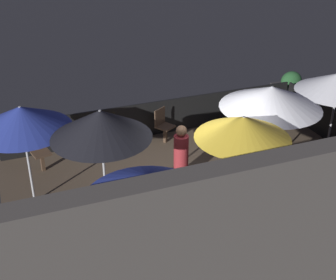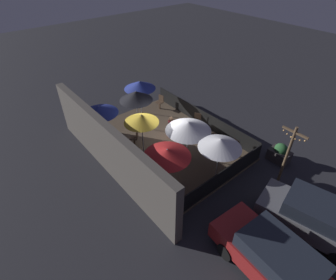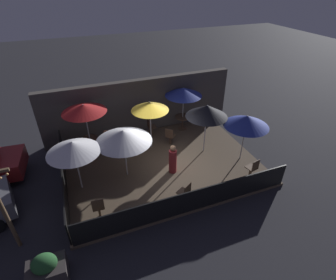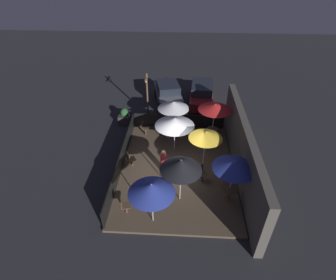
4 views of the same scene
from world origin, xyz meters
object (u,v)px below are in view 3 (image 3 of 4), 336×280
(patio_umbrella_6, at_px, (247,121))
(dining_table_0, at_px, (90,141))
(patio_umbrella_2, at_px, (150,106))
(patio_umbrella_3, at_px, (123,136))
(patron_0, at_px, (107,143))
(dining_table_1, at_px, (183,119))
(patio_chair_0, at_px, (170,136))
(patio_umbrella_1, at_px, (184,92))
(patio_chair_1, at_px, (98,207))
(light_post, at_px, (1,205))
(patio_umbrella_0, at_px, (84,108))
(patio_umbrella_4, at_px, (207,111))
(patio_chair_4, at_px, (253,168))
(patio_chair_3, at_px, (185,192))
(patio_chair_2, at_px, (151,126))
(patron_1, at_px, (173,160))
(planter_box, at_px, (47,270))
(patio_umbrella_5, at_px, (73,147))

(patio_umbrella_6, relative_size, dining_table_0, 2.98)
(patio_umbrella_2, relative_size, patio_umbrella_6, 1.10)
(patio_umbrella_3, xyz_separation_m, patron_0, (-0.47, 1.87, -1.37))
(dining_table_0, xyz_separation_m, dining_table_1, (4.90, 0.40, 0.01))
(patio_chair_0, bearing_deg, dining_table_1, 0.00)
(patio_umbrella_6, height_order, dining_table_0, patio_umbrella_6)
(dining_table_1, height_order, patron_0, patron_0)
(patio_umbrella_1, xyz_separation_m, patio_chair_1, (-5.14, -4.62, -1.61))
(patio_umbrella_3, xyz_separation_m, light_post, (-4.00, -2.03, -0.22))
(patio_umbrella_0, height_order, patio_umbrella_6, patio_umbrella_0)
(patron_0, bearing_deg, patio_umbrella_2, 22.27)
(patio_umbrella_4, distance_m, patio_chair_0, 2.33)
(patio_umbrella_0, distance_m, dining_table_1, 5.19)
(patio_umbrella_4, height_order, patron_0, patio_umbrella_4)
(patio_umbrella_4, relative_size, patio_chair_0, 2.55)
(patron_0, bearing_deg, light_post, -102.39)
(patio_umbrella_4, xyz_separation_m, patio_chair_0, (-1.31, 1.07, -1.60))
(patio_chair_1, bearing_deg, patio_chair_4, -87.55)
(patio_umbrella_6, relative_size, patio_chair_3, 2.41)
(patio_umbrella_1, xyz_separation_m, patron_0, (-4.18, -0.82, -1.60))
(patio_umbrella_4, xyz_separation_m, patio_chair_1, (-5.25, -2.33, -1.59))
(patio_umbrella_6, xyz_separation_m, patio_chair_2, (-3.20, 3.43, -1.44))
(dining_table_1, distance_m, patio_chair_0, 1.71)
(patio_umbrella_4, relative_size, patio_chair_1, 2.49)
(patio_umbrella_6, bearing_deg, patio_chair_3, -155.84)
(patron_1, relative_size, planter_box, 1.27)
(patio_umbrella_1, xyz_separation_m, patio_umbrella_2, (-2.12, -1.09, 0.06))
(patio_umbrella_6, xyz_separation_m, light_post, (-9.11, -1.28, -0.26))
(dining_table_0, height_order, patio_chair_1, patio_chair_1)
(patio_chair_2, xyz_separation_m, patio_chair_4, (2.86, -4.72, -0.01))
(patio_umbrella_2, relative_size, patio_chair_4, 2.62)
(patio_umbrella_6, bearing_deg, patio_chair_2, 132.94)
(patron_0, bearing_deg, dining_table_1, 40.97)
(patio_umbrella_5, height_order, patio_umbrella_6, patio_umbrella_6)
(patio_umbrella_3, relative_size, dining_table_0, 3.01)
(planter_box, bearing_deg, dining_table_1, 42.44)
(patio_umbrella_1, relative_size, dining_table_0, 3.19)
(patio_chair_4, height_order, light_post, light_post)
(patio_umbrella_0, height_order, dining_table_1, patio_umbrella_0)
(patio_chair_3, bearing_deg, patio_chair_4, -116.26)
(dining_table_1, relative_size, patio_chair_2, 0.87)
(patio_umbrella_2, height_order, patio_chair_0, patio_umbrella_2)
(patio_chair_0, xyz_separation_m, patio_chair_4, (2.26, -3.50, -0.01))
(patio_chair_0, distance_m, planter_box, 7.53)
(patio_chair_0, xyz_separation_m, patron_1, (-0.65, -1.97, 0.10))
(patio_chair_0, xyz_separation_m, patio_chair_2, (-0.60, 1.22, -0.00))
(patio_chair_3, bearing_deg, patio_umbrella_0, 0.00)
(patio_umbrella_1, height_order, patio_umbrella_3, patio_umbrella_1)
(patio_chair_1, distance_m, patron_0, 3.92)
(patio_umbrella_3, bearing_deg, patio_umbrella_2, 45.02)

